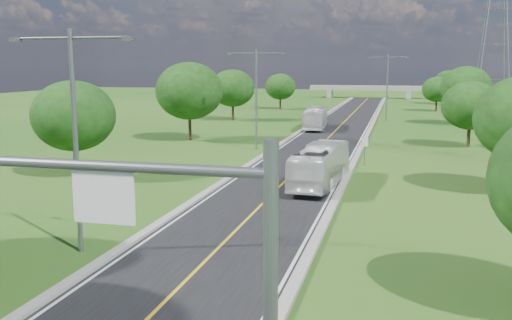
{
  "coord_description": "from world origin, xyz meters",
  "views": [
    {
      "loc": [
        7.89,
        -10.36,
        8.44
      ],
      "look_at": [
        -0.06,
        21.25,
        3.0
      ],
      "focal_mm": 40.0,
      "sensor_mm": 36.0,
      "label": 1
    }
  ],
  "objects": [
    {
      "name": "tree_rc",
      "position": [
        15.0,
        52.0,
        4.33
      ],
      "size": [
        5.88,
        5.88,
        6.84
      ],
      "color": "black",
      "rests_on": "ground"
    },
    {
      "name": "tree_lc",
      "position": [
        -15.0,
        50.0,
        5.58
      ],
      "size": [
        7.56,
        7.56,
        8.79
      ],
      "color": "black",
      "rests_on": "ground"
    },
    {
      "name": "signal_mast",
      "position": [
        3.68,
        -1.0,
        4.91
      ],
      "size": [
        8.54,
        0.33,
        7.2
      ],
      "color": "slate",
      "rests_on": "ground"
    },
    {
      "name": "bus_outbound",
      "position": [
        2.68,
        29.0,
        1.49
      ],
      "size": [
        3.13,
        10.39,
        2.85
      ],
      "primitive_type": "imported",
      "rotation": [
        0.0,
        0.0,
        3.07
      ],
      "color": "silver",
      "rests_on": "road"
    },
    {
      "name": "streetlight_far_right",
      "position": [
        6.0,
        78.0,
        5.94
      ],
      "size": [
        5.9,
        0.25,
        10.0
      ],
      "color": "slate",
      "rests_on": "ground"
    },
    {
      "name": "speed_limit_sign",
      "position": [
        5.2,
        37.98,
        1.6
      ],
      "size": [
        0.55,
        0.09,
        2.4
      ],
      "color": "slate",
      "rests_on": "ground"
    },
    {
      "name": "bus_inbound",
      "position": [
        -2.85,
        64.83,
        1.5
      ],
      "size": [
        3.01,
        10.45,
        2.88
      ],
      "primitive_type": "imported",
      "rotation": [
        0.0,
        0.0,
        0.06
      ],
      "color": "silver",
      "rests_on": "road"
    },
    {
      "name": "streetlight_near_left",
      "position": [
        -6.0,
        12.0,
        5.94
      ],
      "size": [
        5.9,
        0.25,
        10.0
      ],
      "color": "slate",
      "rests_on": "ground"
    },
    {
      "name": "tree_le",
      "position": [
        -14.5,
        98.0,
        4.33
      ],
      "size": [
        5.88,
        5.88,
        6.84
      ],
      "color": "black",
      "rests_on": "ground"
    },
    {
      "name": "tree_re",
      "position": [
        14.5,
        100.0,
        4.02
      ],
      "size": [
        5.46,
        5.46,
        6.35
      ],
      "color": "black",
      "rests_on": "ground"
    },
    {
      "name": "road",
      "position": [
        0.0,
        66.0,
        0.03
      ],
      "size": [
        8.0,
        150.0,
        0.06
      ],
      "primitive_type": "cube",
      "color": "black",
      "rests_on": "ground"
    },
    {
      "name": "ground",
      "position": [
        0.0,
        60.0,
        0.0
      ],
      "size": [
        260.0,
        260.0,
        0.0
      ],
      "primitive_type": "plane",
      "color": "#1C4B15",
      "rests_on": "ground"
    },
    {
      "name": "power_tower_far",
      "position": [
        26.0,
        115.0,
        14.01
      ],
      "size": [
        9.0,
        6.4,
        28.0
      ],
      "color": "slate",
      "rests_on": "ground"
    },
    {
      "name": "tree_rf",
      "position": [
        18.0,
        120.0,
        4.64
      ],
      "size": [
        6.3,
        6.3,
        7.33
      ],
      "color": "black",
      "rests_on": "ground"
    },
    {
      "name": "streetlight_mid_left",
      "position": [
        -6.0,
        45.0,
        5.94
      ],
      "size": [
        5.9,
        0.25,
        10.0
      ],
      "color": "slate",
      "rests_on": "ground"
    },
    {
      "name": "curb_left",
      "position": [
        -4.25,
        66.0,
        0.11
      ],
      "size": [
        0.5,
        150.0,
        0.22
      ],
      "primitive_type": "cube",
      "color": "gray",
      "rests_on": "ground"
    },
    {
      "name": "tree_ld",
      "position": [
        -17.0,
        74.0,
        4.95
      ],
      "size": [
        6.72,
        6.72,
        7.82
      ],
      "color": "black",
      "rests_on": "ground"
    },
    {
      "name": "tree_lb",
      "position": [
        -16.0,
        28.0,
        4.64
      ],
      "size": [
        6.3,
        6.3,
        7.33
      ],
      "color": "black",
      "rests_on": "ground"
    },
    {
      "name": "tree_rd",
      "position": [
        17.0,
        76.0,
        5.27
      ],
      "size": [
        7.14,
        7.14,
        8.3
      ],
      "color": "black",
      "rests_on": "ground"
    },
    {
      "name": "curb_right",
      "position": [
        4.25,
        66.0,
        0.11
      ],
      "size": [
        0.5,
        150.0,
        0.22
      ],
      "primitive_type": "cube",
      "color": "gray",
      "rests_on": "ground"
    },
    {
      "name": "overpass",
      "position": [
        0.0,
        140.0,
        2.41
      ],
      "size": [
        30.0,
        3.0,
        3.2
      ],
      "color": "gray",
      "rests_on": "ground"
    }
  ]
}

